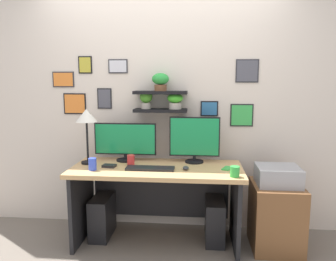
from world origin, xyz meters
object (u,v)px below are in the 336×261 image
Objects in this scene: desk_lamp at (86,119)px; cell_phone at (227,168)px; coffee_mug at (235,172)px; drawer_cabinet at (276,216)px; pen_cup at (131,160)px; desk at (158,187)px; monitor_right at (195,139)px; water_cup at (92,164)px; computer_mouse at (186,168)px; monitor_left at (125,141)px; keyboard at (150,168)px; computer_tower_left at (102,216)px; scissors_tray at (109,166)px; printer at (278,176)px; computer_tower_right at (215,220)px.

desk_lamp is 3.81× the size of cell_phone.
coffee_mug reaches higher than drawer_cabinet.
cell_phone is 1.40× the size of pen_cup.
desk is 0.80m from coffee_mug.
monitor_right is 4.48× the size of water_cup.
cell_phone is at bearing 8.60° from computer_mouse.
monitor_left is 0.47m from keyboard.
water_cup reaches higher than coffee_mug.
cell_phone is 0.34× the size of computer_tower_left.
monitor_right is at bearing 22.28° from water_cup.
monitor_right is at bearing 8.09° from desk_lamp.
pen_cup is at bearing 147.39° from keyboard.
scissors_tray is at bearing -46.95° from computer_tower_left.
printer is at bearing -8.15° from monitor_left.
desk is 15.93× the size of pen_cup.
computer_tower_right is at bearing -8.17° from monitor_left.
monitor_left reaches higher than computer_tower_right.
water_cup reaches higher than cell_phone.
monitor_right reaches higher than drawer_cabinet.
desk_lamp is at bearing 166.90° from coffee_mug.
scissors_tray reaches higher than desk.
keyboard is at bearing 7.60° from water_cup.
keyboard is 0.78m from computer_tower_left.
desk_lamp reaches higher than computer_tower_right.
computer_tower_left is (0.00, 0.24, -0.60)m from water_cup.
scissors_tray is at bearing -110.48° from monitor_left.
printer reaches higher than desk.
monitor_right is 0.44m from cell_phone.
pen_cup is (-0.20, 0.13, 0.04)m from keyboard.
drawer_cabinet is 0.57m from computer_tower_right.
coffee_mug is (0.42, -0.19, 0.03)m from computer_mouse.
computer_tower_left is at bearing -179.82° from computer_tower_right.
computer_mouse is 0.17× the size of desk_lamp.
printer is (0.46, 0.01, -0.06)m from cell_phone.
scissors_tray reaches higher than drawer_cabinet.
coffee_mug reaches higher than computer_tower_right.
computer_mouse is 0.38m from cell_phone.
water_cup is at bearing -174.36° from drawer_cabinet.
coffee_mug reaches higher than keyboard.
scissors_tray is at bearing 169.75° from coffee_mug.
monitor_right is at bearing 16.13° from pen_cup.
computer_tower_left is (-0.91, -0.13, -0.78)m from monitor_right.
computer_tower_right is (0.60, 0.18, -0.55)m from keyboard.
computer_mouse reaches higher than keyboard.
pen_cup is (-0.91, 0.05, 0.05)m from cell_phone.
desk_lamp is at bearing 178.03° from printer.
desk_lamp is at bearing 172.14° from computer_mouse.
monitor_left is 6.21× the size of pen_cup.
cell_phone is 1.10m from scissors_tray.
printer is at bearing -8.11° from computer_tower_right.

